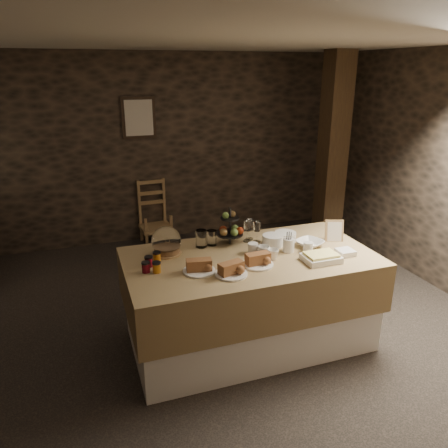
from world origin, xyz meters
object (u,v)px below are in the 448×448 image
object	(u,v)px
buffet_table	(249,293)
timber_column	(332,154)
chair	(155,215)
fruit_stand	(231,230)

from	to	relation	value
buffet_table	timber_column	distance (m)	2.73
chair	fruit_stand	xyz separation A→B (m)	(0.28, -2.40, 0.59)
fruit_stand	buffet_table	bearing A→B (deg)	-78.92
chair	fruit_stand	distance (m)	2.49
chair	timber_column	distance (m)	2.60
buffet_table	fruit_stand	bearing A→B (deg)	101.08
buffet_table	fruit_stand	distance (m)	0.60
chair	fruit_stand	size ratio (longest dim) A/B	2.01
buffet_table	chair	size ratio (longest dim) A/B	3.06
buffet_table	timber_column	xyz separation A→B (m)	(1.90, 1.78, 0.81)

